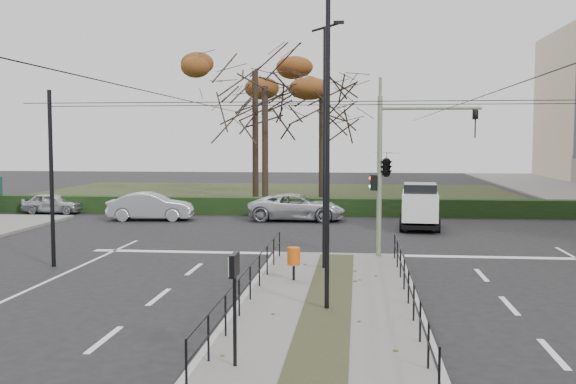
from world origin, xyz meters
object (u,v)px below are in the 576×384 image
at_px(bare_tree_center, 322,99).
at_px(rust_tree, 255,71).
at_px(streetlamp_median_near, 328,147).
at_px(streetlamp_median_far, 325,144).
at_px(litter_bin, 294,257).
at_px(parked_car_fourth, 297,207).
at_px(parked_car_second, 151,206).
at_px(bare_tree_near, 265,95).
at_px(traffic_light, 389,164).
at_px(info_panel, 234,278).
at_px(white_van, 420,205).
at_px(parked_car_first, 53,203).

bearing_deg(bare_tree_center, rust_tree, -156.86).
height_order(streetlamp_median_near, streetlamp_median_far, streetlamp_median_far).
height_order(litter_bin, bare_tree_center, bare_tree_center).
bearing_deg(parked_car_fourth, streetlamp_median_near, -172.66).
bearing_deg(streetlamp_median_near, rust_tree, 101.93).
relative_size(streetlamp_median_near, parked_car_second, 1.75).
height_order(parked_car_fourth, bare_tree_near, bare_tree_near).
bearing_deg(traffic_light, rust_tree, 109.84).
relative_size(streetlamp_median_near, streetlamp_median_far, 0.99).
bearing_deg(info_panel, litter_bin, 87.38).
distance_m(info_panel, rust_tree, 36.71).
distance_m(traffic_light, parked_car_fourth, 12.63).
relative_size(traffic_light, parked_car_second, 1.27).
relative_size(streetlamp_median_far, bare_tree_near, 0.76).
xyz_separation_m(litter_bin, white_van, (4.89, 13.27, 0.32)).
distance_m(info_panel, white_van, 21.67).
distance_m(streetlamp_median_near, white_van, 17.29).
bearing_deg(rust_tree, bare_tree_center, 23.14).
height_order(parked_car_fourth, bare_tree_center, bare_tree_center).
bearing_deg(streetlamp_median_far, bare_tree_center, 93.32).
distance_m(litter_bin, streetlamp_median_near, 4.85).
relative_size(rust_tree, bare_tree_center, 1.16).
bearing_deg(rust_tree, white_van, -54.72).
bearing_deg(bare_tree_center, info_panel, -89.33).
relative_size(litter_bin, info_panel, 0.47).
distance_m(litter_bin, parked_car_fourth, 16.11).
bearing_deg(traffic_light, bare_tree_center, 98.49).
bearing_deg(bare_tree_center, traffic_light, -81.51).
relative_size(streetlamp_median_far, white_van, 1.91).
distance_m(litter_bin, streetlamp_median_far, 3.96).
bearing_deg(bare_tree_center, parked_car_fourth, -92.38).
xyz_separation_m(traffic_light, info_panel, (-3.34, -12.27, -1.69)).
bearing_deg(streetlamp_median_far, parked_car_fourth, 98.83).
relative_size(white_van, bare_tree_near, 0.40).
xyz_separation_m(traffic_light, rust_tree, (-8.41, 23.32, 5.73)).
bearing_deg(traffic_light, bare_tree_near, 108.97).
distance_m(info_panel, parked_car_first, 30.16).
height_order(streetlamp_median_far, white_van, streetlamp_median_far).
xyz_separation_m(streetlamp_median_far, rust_tree, (-6.26, 25.89, 5.02)).
xyz_separation_m(streetlamp_median_far, parked_car_first, (-16.83, 16.05, -3.58)).
xyz_separation_m(white_van, bare_tree_center, (-5.68, 16.56, 6.14)).
distance_m(streetlamp_median_near, bare_tree_center, 33.38).
relative_size(litter_bin, bare_tree_near, 0.09).
bearing_deg(parked_car_second, parked_car_first, 62.87).
bearing_deg(litter_bin, parked_car_second, 121.01).
distance_m(litter_bin, info_panel, 7.81).
xyz_separation_m(rust_tree, bare_tree_near, (0.90, -1.47, -1.79)).
bearing_deg(parked_car_first, streetlamp_median_near, -139.68).
bearing_deg(parked_car_fourth, traffic_light, -159.42).
bearing_deg(white_van, info_panel, -104.01).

